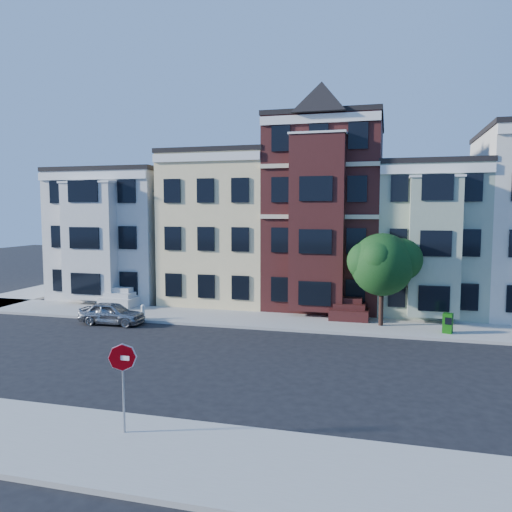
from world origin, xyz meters
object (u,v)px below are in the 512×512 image
(newspaper_box, at_px, (448,323))
(fire_hydrant, at_px, (143,313))
(stop_sign, at_px, (123,383))
(parked_car, at_px, (112,313))
(street_tree, at_px, (382,269))

(newspaper_box, distance_m, fire_hydrant, 16.59)
(fire_hydrant, bearing_deg, stop_sign, -64.44)
(stop_sign, bearing_deg, parked_car, 120.51)
(street_tree, xyz_separation_m, stop_sign, (-6.78, -15.32, -1.66))
(newspaper_box, bearing_deg, stop_sign, -107.92)
(parked_car, bearing_deg, street_tree, -79.69)
(street_tree, distance_m, parked_car, 15.11)
(parked_car, bearing_deg, fire_hydrant, -51.45)
(street_tree, bearing_deg, fire_hydrant, -172.34)
(fire_hydrant, bearing_deg, parked_car, -140.59)
(fire_hydrant, relative_size, stop_sign, 0.23)
(parked_car, xyz_separation_m, stop_sign, (7.81, -12.44, 0.96))
(street_tree, height_order, parked_car, street_tree)
(street_tree, xyz_separation_m, parked_car, (-14.60, -2.88, -2.62))
(newspaper_box, xyz_separation_m, fire_hydrant, (-16.57, -0.89, -0.18))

